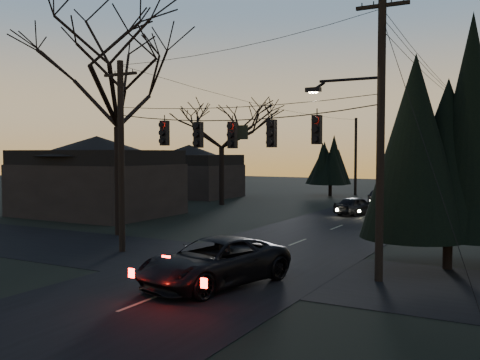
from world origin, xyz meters
The scene contains 17 objects.
ground_plane centered at (0.00, 0.00, 0.00)m, with size 160.00×160.00×0.00m, color black.
main_road centered at (0.00, 20.00, 0.01)m, with size 8.00×120.00×0.02m, color black.
cross_road centered at (0.00, 10.00, 0.01)m, with size 60.00×7.00×0.02m, color black.
utility_pole_right centered at (5.50, 10.00, 0.00)m, with size 5.00×0.30×10.00m, color black, non-canonical shape.
utility_pole_left centered at (-6.00, 10.00, 0.00)m, with size 1.80×0.30×8.50m, color black, non-canonical shape.
utility_pole_far_r centered at (5.50, 38.00, 0.00)m, with size 1.80×0.30×8.50m, color black, non-canonical shape.
utility_pole_far_l centered at (-6.00, 46.00, 0.00)m, with size 0.30×0.30×8.00m, color black, non-canonical shape.
span_signal_assembly centered at (-0.24, 10.00, 5.21)m, with size 11.50×0.44×1.63m.
bare_tree_left centered at (-9.36, 13.61, 8.11)m, with size 9.42×9.42×11.61m.
evergreen_right centered at (7.31, 13.23, 4.82)m, with size 4.78×4.78×8.45m.
bare_tree_dist centered at (-13.00, 30.56, 6.78)m, with size 7.33×7.33×9.70m.
evergreen_dist centered at (-7.99, 43.85, 3.46)m, with size 3.91×3.91×5.74m.
house_left_near centered at (-17.00, 20.00, 2.80)m, with size 10.00×8.00×5.60m.
house_left_far centered at (-20.00, 36.00, 2.60)m, with size 9.00×7.00×5.20m.
suv_near centered at (0.80, 6.79, 0.78)m, with size 2.58×5.60×1.56m, color black.
sedan_oncoming_a centered at (-0.80, 28.67, 0.65)m, with size 1.53×3.81×1.30m, color black.
sedan_oncoming_b centered at (-0.80, 36.76, 0.66)m, with size 1.39×3.98×1.31m, color black.
Camera 1 is at (10.05, -8.32, 4.47)m, focal length 40.00 mm.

